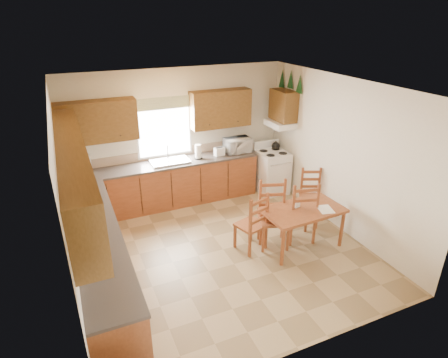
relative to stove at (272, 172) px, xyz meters
name	(u,v)px	position (x,y,z in m)	size (l,w,h in m)	color
floor	(223,249)	(-1.88, -1.62, -0.45)	(4.50, 4.50, 0.00)	#9B8159
ceiling	(223,87)	(-1.88, -1.62, 2.25)	(4.50, 4.50, 0.00)	#9B6323
wall_left	(66,204)	(-4.13, -1.62, 0.90)	(4.50, 4.50, 0.00)	silver
wall_right	(340,155)	(0.37, -1.62, 0.90)	(4.50, 4.50, 0.00)	silver
wall_back	(179,136)	(-1.88, 0.63, 0.90)	(4.50, 4.50, 0.00)	silver
wall_front	(310,256)	(-1.88, -3.87, 0.90)	(4.50, 4.50, 0.00)	silver
lower_cab_back	(168,185)	(-2.25, 0.33, -0.01)	(3.75, 0.60, 0.88)	brown
lower_cab_left	(101,261)	(-3.83, -1.77, -0.01)	(0.60, 3.60, 0.88)	brown
counter_back	(166,164)	(-2.25, 0.33, 0.45)	(3.75, 0.63, 0.04)	#443C39
counter_left	(96,234)	(-3.83, -1.77, 0.45)	(0.63, 3.60, 0.04)	#443C39
backsplash	(162,154)	(-2.25, 0.62, 0.56)	(3.75, 0.01, 0.18)	gray
upper_cab_back_left	(97,122)	(-3.43, 0.46, 1.40)	(1.41, 0.33, 0.75)	brown
upper_cab_back_right	(221,109)	(-1.02, 0.46, 1.40)	(1.25, 0.33, 0.75)	brown
upper_cab_left	(74,171)	(-3.96, -1.77, 1.40)	(0.33, 3.60, 0.75)	brown
upper_cab_stove	(283,105)	(0.20, 0.03, 1.45)	(0.33, 0.62, 0.62)	brown
range_hood	(280,124)	(0.15, 0.03, 1.07)	(0.44, 0.62, 0.12)	white
window_frame	(164,128)	(-2.18, 0.60, 1.10)	(1.13, 0.02, 1.18)	white
window_pane	(164,128)	(-2.18, 0.59, 1.10)	(1.05, 0.01, 1.10)	white
window_valance	(163,103)	(-2.18, 0.57, 1.60)	(1.19, 0.01, 0.24)	#516D3E
sink_basin	(170,161)	(-2.18, 0.33, 0.49)	(0.75, 0.45, 0.04)	silver
pine_decal_a	(300,84)	(0.33, -0.29, 1.93)	(0.22, 0.22, 0.36)	#15411D
pine_decal_b	(291,79)	(0.33, 0.03, 1.97)	(0.22, 0.22, 0.36)	#15411D
pine_decal_c	(282,79)	(0.33, 0.35, 1.93)	(0.22, 0.22, 0.36)	#15411D
stove	(272,172)	(0.00, 0.00, 0.00)	(0.61, 0.63, 0.90)	white
coffeemaker	(86,167)	(-3.74, 0.35, 0.62)	(0.18, 0.22, 0.31)	white
paper_towel	(198,152)	(-1.59, 0.30, 0.62)	(0.13, 0.13, 0.30)	white
toaster	(219,151)	(-1.12, 0.30, 0.55)	(0.20, 0.13, 0.17)	white
microwave	(238,145)	(-0.69, 0.33, 0.62)	(0.51, 0.36, 0.30)	white
dining_table	(301,227)	(-0.62, -2.03, -0.10)	(1.31, 0.75, 0.70)	brown
chair_near_left	(251,221)	(-1.44, -1.75, 0.06)	(0.43, 0.41, 1.03)	brown
chair_near_right	(300,210)	(-0.53, -1.84, 0.11)	(0.47, 0.45, 1.12)	brown
chair_far_left	(274,216)	(-1.05, -1.83, 0.11)	(0.47, 0.45, 1.13)	brown
chair_far_right	(311,195)	(0.11, -1.28, 0.03)	(0.40, 0.38, 0.95)	brown
table_paper	(325,209)	(-0.30, -2.19, 0.25)	(0.23, 0.30, 0.00)	white
table_card	(298,204)	(-0.68, -1.95, 0.32)	(0.10, 0.02, 0.13)	white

